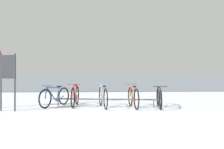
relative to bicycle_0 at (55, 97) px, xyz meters
name	(u,v)px	position (x,y,z in m)	size (l,w,h in m)	color
ground	(102,79)	(2.26, 50.93, -0.39)	(80.00, 132.00, 0.08)	silver
bike_rack	(105,100)	(1.82, -0.26, -0.09)	(3.78, 0.56, 0.31)	#4C5156
bicycle_0	(55,97)	(0.00, 0.00, 0.00)	(0.84, 1.56, 0.78)	black
bicycle_1	(75,96)	(0.73, 0.01, 0.02)	(0.46, 1.68, 0.84)	black
bicycle_2	(103,97)	(1.74, -0.31, 0.02)	(0.46, 1.74, 0.83)	black
bicycle_3	(133,97)	(2.80, -0.48, 0.02)	(0.46, 1.69, 0.83)	black
bicycle_4	(159,98)	(3.71, -0.50, 0.00)	(0.46, 1.63, 0.77)	black
info_sign	(8,72)	(-1.30, -0.99, 0.88)	(0.54, 0.17, 1.83)	#33383D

